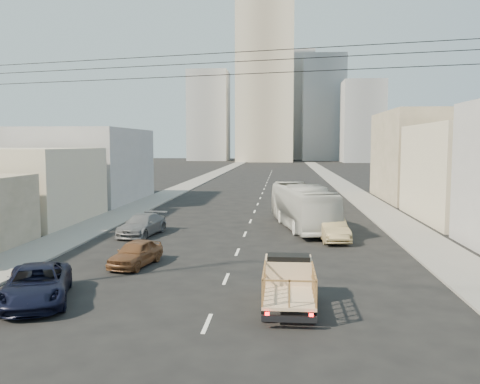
# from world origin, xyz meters

# --- Properties ---
(ground) EXTENTS (420.00, 420.00, 0.00)m
(ground) POSITION_xyz_m (0.00, 0.00, 0.00)
(ground) COLOR black
(ground) RESTS_ON ground
(sidewalk_left) EXTENTS (3.50, 180.00, 0.12)m
(sidewalk_left) POSITION_xyz_m (-11.75, 70.00, 0.06)
(sidewalk_left) COLOR gray
(sidewalk_left) RESTS_ON ground
(sidewalk_right) EXTENTS (3.50, 180.00, 0.12)m
(sidewalk_right) POSITION_xyz_m (11.75, 70.00, 0.06)
(sidewalk_right) COLOR gray
(sidewalk_right) RESTS_ON ground
(lane_dashes) EXTENTS (0.15, 104.00, 0.01)m
(lane_dashes) POSITION_xyz_m (0.00, 53.00, 0.01)
(lane_dashes) COLOR silver
(lane_dashes) RESTS_ON ground
(flatbed_pickup) EXTENTS (1.95, 4.41, 1.90)m
(flatbed_pickup) POSITION_xyz_m (2.89, 4.04, 1.09)
(flatbed_pickup) COLOR #CCAD89
(flatbed_pickup) RESTS_ON ground
(navy_pickup) EXTENTS (4.09, 5.81, 1.47)m
(navy_pickup) POSITION_xyz_m (-7.18, 3.80, 0.74)
(navy_pickup) COLOR black
(navy_pickup) RESTS_ON ground
(city_bus) EXTENTS (4.96, 12.14, 3.29)m
(city_bus) POSITION_xyz_m (4.15, 23.14, 1.65)
(city_bus) COLOR beige
(city_bus) RESTS_ON ground
(sedan_brown) EXTENTS (2.33, 4.21, 1.35)m
(sedan_brown) POSITION_xyz_m (-4.99, 10.18, 0.68)
(sedan_brown) COLOR brown
(sedan_brown) RESTS_ON ground
(sedan_tan) EXTENTS (2.12, 4.82, 1.54)m
(sedan_tan) POSITION_xyz_m (5.90, 18.09, 0.77)
(sedan_tan) COLOR #988459
(sedan_tan) RESTS_ON ground
(sedan_grey) EXTENTS (2.87, 5.33, 1.47)m
(sedan_grey) POSITION_xyz_m (-7.14, 19.00, 0.73)
(sedan_grey) COLOR slate
(sedan_grey) RESTS_ON ground
(overhead_wires) EXTENTS (23.01, 5.02, 0.72)m
(overhead_wires) POSITION_xyz_m (0.00, 1.50, 8.97)
(overhead_wires) COLOR black
(overhead_wires) RESTS_ON ground
(bldg_right_far) EXTENTS (12.00, 16.00, 10.00)m
(bldg_right_far) POSITION_xyz_m (20.00, 44.00, 5.00)
(bldg_right_far) COLOR gray
(bldg_right_far) RESTS_ON ground
(bldg_left_mid) EXTENTS (11.00, 12.00, 6.00)m
(bldg_left_mid) POSITION_xyz_m (-19.00, 24.00, 3.00)
(bldg_left_mid) COLOR beige
(bldg_left_mid) RESTS_ON ground
(bldg_left_far) EXTENTS (12.00, 16.00, 8.00)m
(bldg_left_far) POSITION_xyz_m (-19.50, 39.00, 4.00)
(bldg_left_far) COLOR #98979A
(bldg_left_far) RESTS_ON ground
(high_rise_tower) EXTENTS (20.00, 20.00, 60.00)m
(high_rise_tower) POSITION_xyz_m (-4.00, 170.00, 30.00)
(high_rise_tower) COLOR tan
(high_rise_tower) RESTS_ON ground
(midrise_ne) EXTENTS (16.00, 16.00, 40.00)m
(midrise_ne) POSITION_xyz_m (18.00, 185.00, 20.00)
(midrise_ne) COLOR gray
(midrise_ne) RESTS_ON ground
(midrise_nw) EXTENTS (15.00, 15.00, 34.00)m
(midrise_nw) POSITION_xyz_m (-26.00, 180.00, 17.00)
(midrise_nw) COLOR gray
(midrise_nw) RESTS_ON ground
(midrise_back) EXTENTS (18.00, 18.00, 44.00)m
(midrise_back) POSITION_xyz_m (6.00, 200.00, 22.00)
(midrise_back) COLOR #98979A
(midrise_back) RESTS_ON ground
(midrise_east) EXTENTS (14.00, 14.00, 28.00)m
(midrise_east) POSITION_xyz_m (30.00, 165.00, 14.00)
(midrise_east) COLOR gray
(midrise_east) RESTS_ON ground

